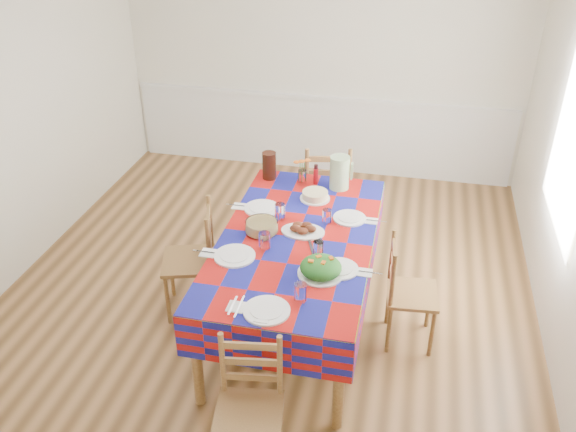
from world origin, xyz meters
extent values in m
cube|color=brown|center=(0.00, 0.00, -0.02)|extent=(4.50, 5.00, 0.04)
cube|color=silver|center=(0.00, 2.52, 1.35)|extent=(4.50, 0.04, 2.70)
cube|color=silver|center=(0.00, -2.52, 1.35)|extent=(4.50, 0.04, 2.70)
cube|color=silver|center=(-2.27, 0.00, 1.35)|extent=(0.04, 5.00, 2.70)
cube|color=white|center=(0.00, 2.47, 0.90)|extent=(4.41, 0.06, 0.04)
cube|color=white|center=(0.00, 2.48, 0.45)|extent=(4.41, 0.03, 0.90)
plane|color=white|center=(2.23, 0.30, 1.50)|extent=(0.00, 1.40, 1.40)
cylinder|color=brown|center=(-0.16, -1.34, 0.39)|extent=(0.08, 0.08, 0.77)
cylinder|color=brown|center=(0.80, -1.34, 0.39)|extent=(0.08, 0.08, 0.77)
cylinder|color=brown|center=(-0.16, 0.59, 0.39)|extent=(0.08, 0.08, 0.77)
cylinder|color=brown|center=(0.80, 0.59, 0.39)|extent=(0.08, 0.08, 0.77)
cube|color=brown|center=(0.32, -0.38, 0.79)|extent=(1.09, 2.06, 0.04)
cube|color=#A4110E|center=(0.32, -0.38, 0.82)|extent=(1.13, 2.11, 0.01)
cube|color=#A4110E|center=(-0.24, -0.38, 0.65)|extent=(0.01, 2.11, 0.33)
cube|color=#A4110E|center=(0.88, -0.38, 0.65)|extent=(0.01, 2.11, 0.33)
cube|color=#A4110E|center=(0.32, -1.43, 0.65)|extent=(1.13, 0.01, 0.33)
cube|color=#A4110E|center=(0.32, 0.68, 0.65)|extent=(1.13, 0.01, 0.33)
cylinder|color=white|center=(0.31, -1.27, 0.83)|extent=(0.30, 0.30, 0.02)
cylinder|color=white|center=(0.31, -1.27, 0.84)|extent=(0.21, 0.21, 0.01)
cylinder|color=white|center=(0.50, -1.13, 0.89)|extent=(0.08, 0.08, 0.14)
cube|color=white|center=(0.11, -1.27, 0.83)|extent=(0.11, 0.11, 0.01)
cube|color=silver|center=(0.09, -1.27, 0.83)|extent=(0.01, 0.19, 0.00)
cube|color=silver|center=(0.13, -1.27, 0.83)|extent=(0.01, 0.22, 0.00)
cylinder|color=white|center=(-0.06, -0.73, 0.83)|extent=(0.30, 0.30, 0.02)
cylinder|color=white|center=(-0.06, -0.73, 0.84)|extent=(0.21, 0.21, 0.01)
cylinder|color=white|center=(0.13, -0.59, 0.89)|extent=(0.08, 0.08, 0.14)
cube|color=white|center=(-0.26, -0.73, 0.83)|extent=(0.11, 0.11, 0.01)
cube|color=silver|center=(-0.28, -0.73, 0.83)|extent=(0.19, 0.01, 0.00)
cube|color=silver|center=(-0.24, -0.73, 0.83)|extent=(0.22, 0.01, 0.00)
cylinder|color=white|center=(-0.04, -0.03, 0.83)|extent=(0.29, 0.29, 0.01)
cylinder|color=white|center=(-0.04, -0.03, 0.84)|extent=(0.20, 0.20, 0.01)
cylinder|color=white|center=(0.14, -0.15, 0.89)|extent=(0.08, 0.08, 0.14)
cube|color=white|center=(-0.23, -0.03, 0.83)|extent=(0.11, 0.11, 0.01)
cube|color=silver|center=(-0.26, -0.03, 0.83)|extent=(0.18, 0.01, 0.00)
cube|color=silver|center=(-0.21, -0.03, 0.83)|extent=(0.21, 0.01, 0.00)
cylinder|color=white|center=(0.69, -0.72, 0.83)|extent=(0.27, 0.27, 0.01)
cylinder|color=white|center=(0.69, -0.72, 0.84)|extent=(0.19, 0.19, 0.01)
cylinder|color=white|center=(0.52, -0.60, 0.89)|extent=(0.08, 0.08, 0.13)
cube|color=white|center=(0.87, -0.72, 0.83)|extent=(0.10, 0.10, 0.01)
cube|color=silver|center=(0.85, -0.72, 0.83)|extent=(0.17, 0.01, 0.00)
cube|color=silver|center=(0.89, -0.72, 0.83)|extent=(0.20, 0.01, 0.00)
cylinder|color=white|center=(0.67, -0.03, 0.83)|extent=(0.26, 0.26, 0.01)
cylinder|color=white|center=(0.67, -0.03, 0.84)|extent=(0.18, 0.18, 0.01)
cylinder|color=white|center=(0.50, -0.14, 0.88)|extent=(0.07, 0.07, 0.13)
cube|color=white|center=(0.84, -0.03, 0.83)|extent=(0.10, 0.10, 0.01)
cube|color=silver|center=(0.82, -0.03, 0.83)|extent=(0.16, 0.01, 0.00)
cube|color=silver|center=(0.86, -0.03, 0.83)|extent=(0.19, 0.01, 0.00)
ellipsoid|color=white|center=(0.35, -0.30, 0.83)|extent=(0.33, 0.24, 0.02)
ellipsoid|color=black|center=(0.41, -0.30, 0.86)|extent=(0.09, 0.07, 0.05)
ellipsoid|color=black|center=(0.37, -0.26, 0.86)|extent=(0.09, 0.07, 0.05)
ellipsoid|color=black|center=(0.31, -0.27, 0.86)|extent=(0.09, 0.07, 0.05)
ellipsoid|color=black|center=(0.30, -0.32, 0.86)|extent=(0.09, 0.07, 0.05)
ellipsoid|color=black|center=(0.35, -0.35, 0.86)|extent=(0.09, 0.07, 0.05)
cylinder|color=white|center=(0.57, -0.80, 0.83)|extent=(0.32, 0.32, 0.01)
ellipsoid|color=#114413|center=(0.57, -0.80, 0.88)|extent=(0.29, 0.29, 0.13)
cube|color=orange|center=(0.51, -0.83, 0.94)|extent=(0.04, 0.03, 0.01)
cube|color=orange|center=(0.55, -0.77, 0.94)|extent=(0.05, 0.04, 0.01)
cube|color=orange|center=(0.59, -0.83, 0.94)|extent=(0.03, 0.04, 0.01)
cube|color=orange|center=(0.64, -0.77, 0.94)|extent=(0.04, 0.05, 0.01)
cylinder|color=white|center=(0.04, -0.36, 0.87)|extent=(0.25, 0.25, 0.09)
cylinder|color=#DDC175|center=(0.04, -0.36, 0.87)|extent=(0.23, 0.23, 0.08)
cylinder|color=white|center=(0.35, 0.23, 0.83)|extent=(0.25, 0.25, 0.01)
cylinder|color=#DAC885|center=(0.35, 0.23, 0.86)|extent=(0.21, 0.21, 0.06)
cube|color=black|center=(0.46, -0.52, 0.83)|extent=(0.12, 0.29, 0.01)
cube|color=black|center=(0.51, -0.50, 0.83)|extent=(0.06, 0.30, 0.01)
cylinder|color=white|center=(0.19, 0.49, 0.88)|extent=(0.07, 0.07, 0.12)
cylinder|color=#267327|center=(0.16, 0.49, 0.93)|extent=(0.01, 0.01, 0.18)
ellipsoid|color=orange|center=(0.13, 0.49, 1.02)|extent=(0.06, 0.06, 0.02)
cylinder|color=#267327|center=(0.20, 0.50, 0.93)|extent=(0.01, 0.01, 0.18)
ellipsoid|color=orange|center=(0.22, 0.52, 1.03)|extent=(0.06, 0.06, 0.02)
cylinder|color=#267327|center=(0.19, 0.48, 0.93)|extent=(0.01, 0.01, 0.18)
ellipsoid|color=orange|center=(0.19, 0.45, 1.05)|extent=(0.06, 0.06, 0.02)
cylinder|color=#AE0D14|center=(0.30, 0.51, 0.91)|extent=(0.04, 0.04, 0.18)
cylinder|color=#9CBF87|center=(0.51, 0.48, 0.97)|extent=(0.17, 0.17, 0.29)
cylinder|color=black|center=(-0.12, 0.53, 0.94)|extent=(0.12, 0.12, 0.24)
cube|color=white|center=(0.30, -1.38, 0.83)|extent=(0.09, 0.03, 0.02)
cylinder|color=brown|center=(0.13, -1.62, 0.21)|extent=(0.03, 0.03, 0.43)
cylinder|color=brown|center=(0.46, -1.57, 0.21)|extent=(0.03, 0.03, 0.43)
cube|color=brown|center=(0.32, -1.75, 0.44)|extent=(0.45, 0.44, 0.03)
cylinder|color=brown|center=(0.13, -1.61, 0.67)|extent=(0.03, 0.03, 0.48)
cylinder|color=brown|center=(0.46, -1.56, 0.67)|extent=(0.03, 0.03, 0.48)
cube|color=brown|center=(0.29, -1.58, 0.57)|extent=(0.34, 0.07, 0.05)
cube|color=brown|center=(0.29, -1.58, 0.69)|extent=(0.34, 0.07, 0.05)
cube|color=brown|center=(0.29, -1.58, 0.82)|extent=(0.34, 0.07, 0.05)
cylinder|color=brown|center=(0.47, 1.22, 0.24)|extent=(0.04, 0.04, 0.48)
cylinder|color=brown|center=(0.09, 1.14, 0.24)|extent=(0.04, 0.04, 0.48)
cylinder|color=brown|center=(0.55, 0.87, 0.24)|extent=(0.04, 0.04, 0.48)
cylinder|color=brown|center=(0.17, 0.78, 0.24)|extent=(0.04, 0.04, 0.48)
cube|color=brown|center=(0.32, 1.00, 0.50)|extent=(0.53, 0.52, 0.03)
cylinder|color=brown|center=(0.55, 0.86, 0.75)|extent=(0.04, 0.04, 0.54)
cylinder|color=brown|center=(0.17, 0.77, 0.75)|extent=(0.04, 0.04, 0.54)
cube|color=brown|center=(0.36, 0.81, 0.64)|extent=(0.38, 0.10, 0.05)
cube|color=brown|center=(0.36, 0.81, 0.78)|extent=(0.38, 0.10, 0.05)
cube|color=brown|center=(0.36, 0.81, 0.92)|extent=(0.38, 0.10, 0.05)
cylinder|color=brown|center=(-0.79, -0.25, 0.23)|extent=(0.04, 0.04, 0.46)
cylinder|color=brown|center=(-0.68, -0.60, 0.23)|extent=(0.04, 0.04, 0.46)
cylinder|color=brown|center=(-0.46, -0.15, 0.23)|extent=(0.04, 0.04, 0.46)
cylinder|color=brown|center=(-0.35, -0.50, 0.23)|extent=(0.04, 0.04, 0.46)
cube|color=brown|center=(-0.57, -0.38, 0.47)|extent=(0.51, 0.53, 0.03)
cylinder|color=brown|center=(-0.45, -0.15, 0.71)|extent=(0.04, 0.04, 0.51)
cylinder|color=brown|center=(-0.34, -0.50, 0.71)|extent=(0.04, 0.04, 0.51)
cube|color=brown|center=(-0.40, -0.32, 0.61)|extent=(0.13, 0.36, 0.05)
cube|color=brown|center=(-0.40, -0.32, 0.74)|extent=(0.13, 0.36, 0.05)
cube|color=brown|center=(-0.40, -0.32, 0.88)|extent=(0.13, 0.36, 0.05)
cylinder|color=brown|center=(1.38, -0.53, 0.21)|extent=(0.03, 0.03, 0.42)
cylinder|color=brown|center=(1.35, -0.19, 0.21)|extent=(0.03, 0.03, 0.42)
cylinder|color=brown|center=(1.07, -0.56, 0.21)|extent=(0.03, 0.03, 0.42)
cylinder|color=brown|center=(1.04, -0.22, 0.21)|extent=(0.03, 0.03, 0.42)
cube|color=brown|center=(1.21, -0.38, 0.44)|extent=(0.41, 0.42, 0.03)
cylinder|color=brown|center=(1.06, -0.56, 0.65)|extent=(0.03, 0.03, 0.47)
cylinder|color=brown|center=(1.03, -0.22, 0.65)|extent=(0.03, 0.03, 0.47)
cube|color=brown|center=(1.04, -0.39, 0.56)|extent=(0.05, 0.34, 0.05)
cube|color=brown|center=(1.04, -0.39, 0.68)|extent=(0.05, 0.34, 0.05)
cube|color=brown|center=(1.04, -0.39, 0.80)|extent=(0.05, 0.34, 0.05)
camera|label=1|loc=(1.09, -4.14, 3.26)|focal=38.00mm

